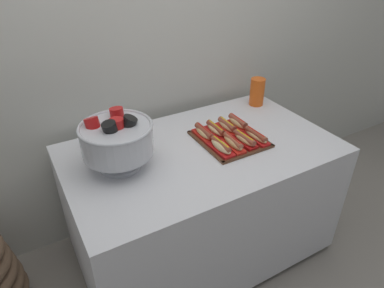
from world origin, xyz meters
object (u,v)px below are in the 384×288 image
at_px(serving_tray, 229,139).
at_px(hot_dog_3, 256,136).
at_px(hot_dog_7, 238,123).
at_px(hot_dog_2, 245,140).
at_px(hot_dog_6, 227,126).
at_px(hot_dog_5, 216,130).
at_px(punch_bowl, 117,138).
at_px(hot_dog_4, 204,133).
at_px(hot_dog_1, 233,143).
at_px(buffet_table, 201,200).
at_px(hot_dog_0, 221,147).
at_px(cup_stack, 257,92).

xyz_separation_m(serving_tray, hot_dog_3, (0.11, -0.08, 0.03)).
bearing_deg(serving_tray, hot_dog_3, -36.40).
distance_m(hot_dog_3, hot_dog_7, 0.17).
height_order(hot_dog_2, hot_dog_6, hot_dog_6).
distance_m(hot_dog_5, punch_bowl, 0.58).
bearing_deg(hot_dog_4, hot_dog_1, -65.70).
bearing_deg(hot_dog_3, hot_dog_1, 179.86).
distance_m(hot_dog_1, punch_bowl, 0.59).
relative_size(buffet_table, hot_dog_4, 8.60).
height_order(hot_dog_0, hot_dog_4, hot_dog_0).
bearing_deg(cup_stack, hot_dog_3, -128.92).
relative_size(serving_tray, hot_dog_1, 2.07).
xyz_separation_m(serving_tray, hot_dog_5, (-0.04, 0.08, 0.03)).
height_order(hot_dog_0, hot_dog_3, hot_dog_0).
relative_size(hot_dog_2, hot_dog_5, 0.99).
bearing_deg(cup_stack, serving_tray, -144.88).
height_order(hot_dog_6, hot_dog_7, hot_dog_7).
relative_size(hot_dog_2, hot_dog_6, 1.00).
height_order(hot_dog_4, hot_dog_6, hot_dog_6).
bearing_deg(hot_dog_5, hot_dog_3, -47.87).
bearing_deg(serving_tray, hot_dog_5, 114.30).
bearing_deg(punch_bowl, hot_dog_0, -16.61).
height_order(serving_tray, hot_dog_3, hot_dog_3).
bearing_deg(hot_dog_6, hot_dog_1, -114.59).
bearing_deg(hot_dog_0, hot_dog_7, 36.11).
height_order(hot_dog_0, hot_dog_1, same).
xyz_separation_m(serving_tray, hot_dog_0, (-0.11, -0.08, 0.03)).
bearing_deg(hot_dog_3, punch_bowl, 168.41).
bearing_deg(hot_dog_1, hot_dog_5, 89.86).
height_order(hot_dog_6, punch_bowl, punch_bowl).
distance_m(hot_dog_2, punch_bowl, 0.67).
xyz_separation_m(hot_dog_1, hot_dog_3, (0.15, -0.00, -0.00)).
height_order(hot_dog_2, hot_dog_7, hot_dog_7).
distance_m(buffet_table, serving_tray, 0.40).
height_order(hot_dog_0, punch_bowl, punch_bowl).
xyz_separation_m(hot_dog_6, punch_bowl, (-0.64, -0.02, 0.12)).
height_order(buffet_table, hot_dog_7, hot_dog_7).
relative_size(serving_tray, hot_dog_6, 2.18).
height_order(serving_tray, hot_dog_6, hot_dog_6).
xyz_separation_m(buffet_table, serving_tray, (0.17, -0.01, 0.36)).
xyz_separation_m(serving_tray, cup_stack, (0.41, 0.29, 0.08)).
bearing_deg(buffet_table, hot_dog_6, 19.91).
relative_size(hot_dog_2, hot_dog_4, 0.99).
bearing_deg(buffet_table, hot_dog_4, 52.40).
distance_m(hot_dog_5, hot_dog_7, 0.15).
distance_m(hot_dog_0, hot_dog_5, 0.18).
xyz_separation_m(hot_dog_1, hot_dog_7, (0.15, 0.16, 0.00)).
relative_size(hot_dog_5, hot_dog_7, 1.04).
distance_m(hot_dog_2, hot_dog_6, 0.17).
bearing_deg(serving_tray, hot_dog_7, 36.11).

